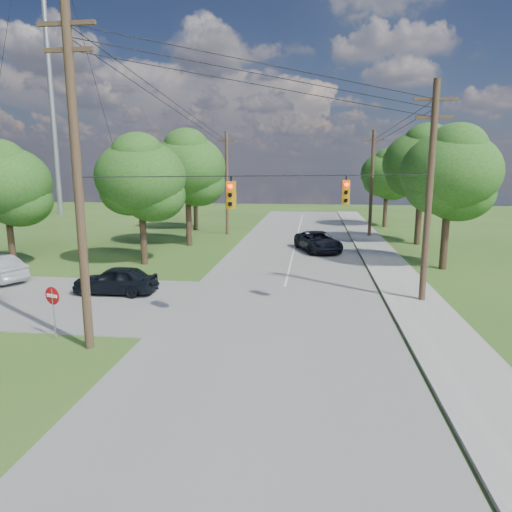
# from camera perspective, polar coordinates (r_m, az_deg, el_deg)

# --- Properties ---
(ground) EXTENTS (140.00, 140.00, 0.00)m
(ground) POSITION_cam_1_polar(r_m,az_deg,el_deg) (16.33, -5.83, -12.59)
(ground) COLOR #2F531B
(ground) RESTS_ON ground
(main_road) EXTENTS (10.00, 100.00, 0.03)m
(main_road) POSITION_cam_1_polar(r_m,az_deg,el_deg) (20.68, 2.76, -7.38)
(main_road) COLOR gray
(main_road) RESTS_ON ground
(sidewalk_east) EXTENTS (2.60, 100.00, 0.12)m
(sidewalk_east) POSITION_cam_1_polar(r_m,az_deg,el_deg) (21.27, 21.22, -7.48)
(sidewalk_east) COLOR #ACA9A1
(sidewalk_east) RESTS_ON ground
(pole_sw) EXTENTS (2.00, 0.32, 12.00)m
(pole_sw) POSITION_cam_1_polar(r_m,az_deg,el_deg) (17.01, -21.43, 9.26)
(pole_sw) COLOR brown
(pole_sw) RESTS_ON ground
(pole_ne) EXTENTS (2.00, 0.32, 10.50)m
(pole_ne) POSITION_cam_1_polar(r_m,az_deg,el_deg) (23.25, 20.86, 7.66)
(pole_ne) COLOR brown
(pole_ne) RESTS_ON ground
(pole_north_e) EXTENTS (2.00, 0.32, 10.00)m
(pole_north_e) POSITION_cam_1_polar(r_m,az_deg,el_deg) (44.93, 14.26, 8.83)
(pole_north_e) COLOR brown
(pole_north_e) RESTS_ON ground
(pole_north_w) EXTENTS (2.00, 0.32, 10.00)m
(pole_north_w) POSITION_cam_1_polar(r_m,az_deg,el_deg) (45.40, -3.66, 9.16)
(pole_north_w) COLOR brown
(pole_north_w) RESTS_ON ground
(power_lines) EXTENTS (13.93, 29.62, 4.93)m
(power_lines) POSITION_cam_1_polar(r_m,az_deg,el_deg) (26.33, 2.96, 16.68)
(power_lines) COLOR black
(power_lines) RESTS_ON ground
(traffic_signals) EXTENTS (4.91, 3.27, 1.05)m
(traffic_signals) POSITION_cam_1_polar(r_m,az_deg,el_deg) (19.06, 4.45, 7.86)
(traffic_signals) COLOR #CD8A0C
(traffic_signals) RESTS_ON ground
(radio_mast) EXTENTS (0.70, 0.70, 45.00)m
(radio_mast) POSITION_cam_1_polar(r_m,az_deg,el_deg) (71.99, -24.64, 22.82)
(radio_mast) COLOR #979A9D
(radio_mast) RESTS_ON ground
(tree_w_near) EXTENTS (6.00, 6.00, 8.40)m
(tree_w_near) POSITION_cam_1_polar(r_m,az_deg,el_deg) (31.73, -14.24, 9.54)
(tree_w_near) COLOR #423121
(tree_w_near) RESTS_ON ground
(tree_w_mid) EXTENTS (6.40, 6.40, 9.22)m
(tree_w_mid) POSITION_cam_1_polar(r_m,az_deg,el_deg) (39.01, -8.58, 10.91)
(tree_w_mid) COLOR #423121
(tree_w_mid) RESTS_ON ground
(tree_w_far) EXTENTS (6.00, 6.00, 8.73)m
(tree_w_far) POSITION_cam_1_polar(r_m,az_deg,el_deg) (49.18, -7.67, 10.52)
(tree_w_far) COLOR #423121
(tree_w_far) RESTS_ON ground
(tree_e_near) EXTENTS (6.20, 6.20, 8.81)m
(tree_e_near) POSITION_cam_1_polar(r_m,az_deg,el_deg) (31.75, 23.08, 9.61)
(tree_e_near) COLOR #423121
(tree_e_near) RESTS_ON ground
(tree_e_mid) EXTENTS (6.60, 6.60, 9.64)m
(tree_e_mid) POSITION_cam_1_polar(r_m,az_deg,el_deg) (41.58, 20.06, 10.82)
(tree_e_mid) COLOR #423121
(tree_e_mid) RESTS_ON ground
(tree_e_far) EXTENTS (5.80, 5.80, 8.32)m
(tree_e_far) POSITION_cam_1_polar(r_m,az_deg,el_deg) (53.20, 16.07, 9.87)
(tree_e_far) COLOR #423121
(tree_e_far) RESTS_ON ground
(tree_cross_n) EXTENTS (5.60, 5.60, 7.91)m
(tree_cross_n) POSITION_cam_1_polar(r_m,az_deg,el_deg) (33.36, -28.86, 8.02)
(tree_cross_n) COLOR #423121
(tree_cross_n) RESTS_ON ground
(car_cross_dark) EXTENTS (4.33, 1.76, 1.47)m
(car_cross_dark) POSITION_cam_1_polar(r_m,az_deg,el_deg) (24.93, -17.15, -2.87)
(car_cross_dark) COLOR black
(car_cross_dark) RESTS_ON cross_road
(car_main_north) EXTENTS (4.25, 6.09, 1.54)m
(car_main_north) POSITION_cam_1_polar(r_m,az_deg,el_deg) (36.43, 7.77, 1.81)
(car_main_north) COLOR black
(car_main_north) RESTS_ON main_road
(do_not_enter_sign) EXTENTS (0.68, 0.24, 2.10)m
(do_not_enter_sign) POSITION_cam_1_polar(r_m,az_deg,el_deg) (19.02, -24.07, -5.14)
(do_not_enter_sign) COLOR #979A9D
(do_not_enter_sign) RESTS_ON ground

